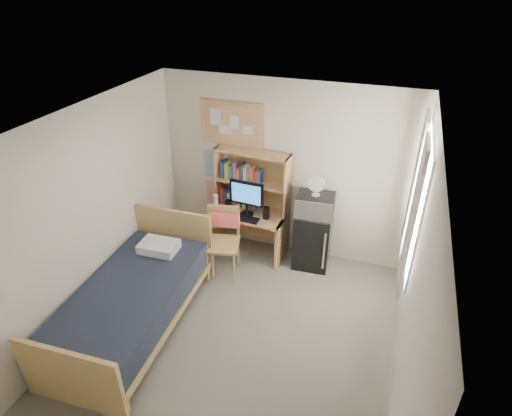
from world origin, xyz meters
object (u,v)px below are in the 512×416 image
(microwave, at_px, (315,205))
(mini_fridge, at_px, (312,239))
(bulletin_board, at_px, (232,123))
(desk_chair, at_px, (222,244))
(desk_fan, at_px, (317,186))
(speaker_left, at_px, (228,205))
(speaker_right, at_px, (266,213))
(desk, at_px, (249,232))
(bed, at_px, (133,306))
(monitor, at_px, (247,198))

(microwave, bearing_deg, mini_fridge, 90.00)
(mini_fridge, bearing_deg, bulletin_board, 165.02)
(desk_chair, height_order, desk_fan, desk_fan)
(speaker_left, height_order, microwave, microwave)
(speaker_left, relative_size, speaker_right, 0.94)
(desk_chair, height_order, mini_fridge, desk_chair)
(desk, relative_size, desk_fan, 4.03)
(mini_fridge, distance_m, speaker_right, 0.77)
(speaker_left, xyz_separation_m, desk_fan, (1.27, 0.05, 0.50))
(speaker_left, xyz_separation_m, microwave, (1.27, 0.05, 0.22))
(microwave, distance_m, desk_fan, 0.29)
(speaker_left, xyz_separation_m, speaker_right, (0.60, -0.04, 0.01))
(desk, height_order, speaker_left, speaker_left)
(desk, height_order, speaker_right, speaker_right)
(mini_fridge, xyz_separation_m, microwave, (0.00, -0.02, 0.57))
(desk_chair, xyz_separation_m, desk_fan, (1.14, 0.63, 0.78))
(desk_chair, xyz_separation_m, bed, (-0.61, -1.30, -0.20))
(desk, height_order, mini_fridge, mini_fridge)
(bulletin_board, distance_m, bed, 2.76)
(bulletin_board, xyz_separation_m, mini_fridge, (1.31, -0.25, -1.49))
(monitor, bearing_deg, desk, 90.00)
(desk, distance_m, desk_fan, 1.35)
(desk_chair, distance_m, monitor, 0.74)
(microwave, bearing_deg, monitor, -179.89)
(mini_fridge, relative_size, monitor, 1.59)
(speaker_right, bearing_deg, desk_chair, -127.32)
(bed, bearing_deg, mini_fridge, 45.25)
(microwave, bearing_deg, desk, 176.59)
(monitor, relative_size, microwave, 1.05)
(speaker_left, relative_size, desk_fan, 0.63)
(desk, xyz_separation_m, microwave, (0.97, 0.01, 0.65))
(bed, bearing_deg, monitor, 64.48)
(bed, bearing_deg, desk, 65.03)
(bed, height_order, speaker_left, speaker_left)
(desk, distance_m, microwave, 1.17)
(bed, distance_m, microwave, 2.69)
(speaker_left, relative_size, microwave, 0.34)
(desk_chair, distance_m, mini_fridge, 1.31)
(desk_chair, relative_size, desk_fan, 3.65)
(bed, distance_m, speaker_right, 2.18)
(desk, bearing_deg, bulletin_board, 143.53)
(speaker_left, bearing_deg, desk_chair, -73.28)
(monitor, xyz_separation_m, speaker_left, (-0.30, 0.02, -0.18))
(bulletin_board, height_order, mini_fridge, bulletin_board)
(desk, bearing_deg, desk_chair, -101.80)
(bulletin_board, distance_m, desk_fan, 1.48)
(speaker_right, xyz_separation_m, desk_fan, (0.67, 0.09, 0.50))
(mini_fridge, bearing_deg, bed, -135.94)
(mini_fridge, xyz_separation_m, speaker_left, (-1.27, -0.07, 0.36))
(desk_chair, height_order, speaker_left, desk_chair)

